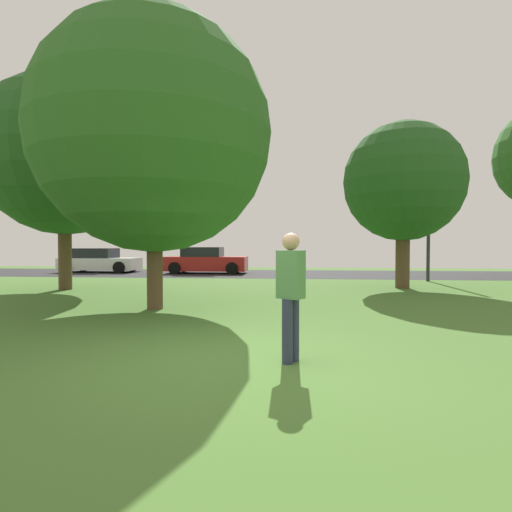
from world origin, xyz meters
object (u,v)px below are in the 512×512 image
at_px(parked_car_white, 99,261).
at_px(street_lamp_post, 428,228).
at_px(parked_car_red, 206,261).
at_px(oak_tree_right, 403,182).
at_px(birch_tree_lone, 64,156).
at_px(person_catcher, 291,291).
at_px(maple_tree_near, 154,135).

xyz_separation_m(parked_car_white, street_lamp_post, (16.58, -4.18, 1.63)).
bearing_deg(parked_car_red, oak_tree_right, -37.96).
xyz_separation_m(birch_tree_lone, person_catcher, (7.76, -7.83, -3.63)).
relative_size(birch_tree_lone, oak_tree_right, 1.24).
bearing_deg(person_catcher, birch_tree_lone, 165.96).
distance_m(oak_tree_right, parked_car_white, 16.67).
distance_m(maple_tree_near, parked_car_white, 14.98).
bearing_deg(person_catcher, parked_car_white, 154.72).
xyz_separation_m(birch_tree_lone, oak_tree_right, (11.64, 1.55, -0.82)).
xyz_separation_m(parked_car_white, parked_car_red, (6.20, -0.39, 0.04)).
distance_m(parked_car_white, street_lamp_post, 17.18).
height_order(maple_tree_near, street_lamp_post, maple_tree_near).
bearing_deg(maple_tree_near, street_lamp_post, 42.58).
xyz_separation_m(oak_tree_right, street_lamp_post, (1.81, 2.89, -1.49)).
bearing_deg(person_catcher, oak_tree_right, 98.73).
relative_size(person_catcher, street_lamp_post, 0.37).
height_order(oak_tree_right, parked_car_white, oak_tree_right).
height_order(oak_tree_right, person_catcher, oak_tree_right).
xyz_separation_m(parked_car_red, street_lamp_post, (10.38, -3.80, 1.60)).
relative_size(maple_tree_near, street_lamp_post, 1.53).
xyz_separation_m(birch_tree_lone, parked_car_red, (3.07, 8.23, -3.90)).
bearing_deg(oak_tree_right, parked_car_white, 154.42).
xyz_separation_m(birch_tree_lone, maple_tree_near, (4.51, -3.78, -0.44)).
xyz_separation_m(person_catcher, parked_car_red, (-4.69, 16.06, -0.27)).
height_order(person_catcher, parked_car_white, person_catcher).
relative_size(oak_tree_right, parked_car_white, 1.37).
bearing_deg(parked_car_white, person_catcher, -56.49).
distance_m(birch_tree_lone, oak_tree_right, 11.77).
bearing_deg(street_lamp_post, person_catcher, -114.88).
bearing_deg(parked_car_white, street_lamp_post, -14.16).
relative_size(maple_tree_near, parked_car_red, 1.59).
distance_m(birch_tree_lone, street_lamp_post, 14.35).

